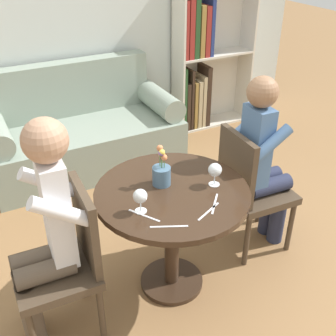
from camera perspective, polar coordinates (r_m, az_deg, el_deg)
ground_plane at (r=2.83m, az=0.49°, el=-15.20°), size 16.00×16.00×0.00m
back_wall at (r=4.06m, az=-14.95°, el=20.18°), size 5.20×0.05×2.70m
round_table at (r=2.45m, az=0.55°, el=-6.04°), size 0.88×0.88×0.72m
couch at (r=3.98m, az=-11.41°, el=4.53°), size 1.72×0.80×0.92m
bookshelf_right at (r=4.60m, az=4.60°, el=14.54°), size 0.88×0.28×1.58m
chair_left at (r=2.32m, az=-13.46°, el=-11.85°), size 0.44×0.44×0.90m
chair_right at (r=2.85m, az=10.94°, el=-2.47°), size 0.44×0.44×0.90m
person_left at (r=2.18m, az=-16.30°, el=-8.38°), size 0.43×0.35×1.30m
person_right at (r=2.82m, az=12.81°, el=0.66°), size 0.43×0.36×1.25m
wine_glass_left at (r=2.16m, az=-3.78°, el=-3.93°), size 0.08×0.08×0.13m
wine_glass_right at (r=2.38m, az=6.38°, el=-0.36°), size 0.08×0.08×0.14m
flower_vase at (r=2.38m, az=-0.88°, el=-0.58°), size 0.11×0.11×0.24m
knife_left_setting at (r=2.21m, az=5.51°, el=-5.87°), size 0.18×0.09×0.00m
fork_left_setting at (r=2.10m, az=0.14°, el=-7.93°), size 0.18×0.09×0.00m
knife_right_setting at (r=2.18m, az=-3.26°, el=-6.44°), size 0.11×0.17×0.00m
fork_right_setting at (r=2.27m, az=6.35°, el=-4.82°), size 0.13×0.15×0.00m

